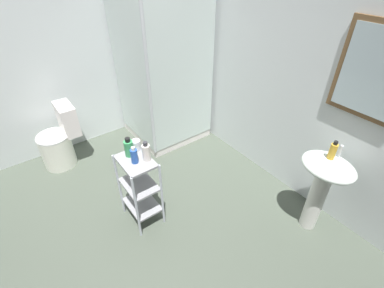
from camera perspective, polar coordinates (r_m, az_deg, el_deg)
name	(u,v)px	position (r m, az deg, el deg)	size (l,w,h in m)	color
ground_plane	(126,239)	(2.84, -13.49, -18.41)	(4.20, 4.20, 0.02)	#4B5447
wall_back	(278,67)	(2.99, 17.35, 14.87)	(4.20, 0.14, 2.50)	silver
wall_left	(36,55)	(3.67, -29.38, 15.74)	(0.10, 4.20, 2.50)	silver
shower_stall	(163,108)	(3.77, -6.05, 7.42)	(0.92, 0.92, 2.00)	white
pedestal_sink	(323,181)	(2.68, 25.35, -6.90)	(0.46, 0.37, 0.81)	white
sink_faucet	(341,150)	(2.61, 28.27, -1.18)	(0.03, 0.03, 0.10)	silver
toilet	(60,142)	(3.70, -25.61, 0.42)	(0.37, 0.49, 0.76)	white
storage_cart	(139,186)	(2.64, -10.79, -8.40)	(0.38, 0.28, 0.74)	silver
hand_soap_bottle	(333,151)	(2.53, 27.00, -1.29)	(0.06, 0.06, 0.17)	gold
body_wash_bottle_green	(129,148)	(2.46, -12.88, -0.78)	(0.08, 0.08, 0.18)	#399A59
shampoo_bottle_blue	(134,156)	(2.38, -11.82, -2.38)	(0.06, 0.06, 0.16)	blue
lotion_bottle_white	(146,152)	(2.38, -9.41, -1.65)	(0.07, 0.07, 0.18)	white
rinse_cup	(136,145)	(2.53, -11.45, -0.23)	(0.08, 0.08, 0.10)	silver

